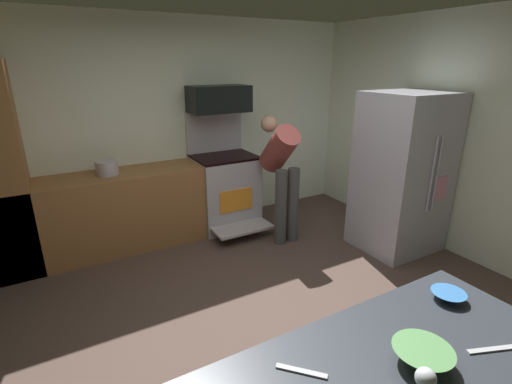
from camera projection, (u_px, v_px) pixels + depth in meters
name	position (u px, v px, depth m)	size (l,w,h in m)	color
ground_plane	(267.00, 321.00, 3.18)	(5.20, 4.80, 0.02)	#503D35
wall_back	(171.00, 127.00, 4.67)	(5.20, 0.12, 2.60)	silver
wall_right	(474.00, 140.00, 3.93)	(0.12, 4.80, 2.60)	silver
lower_cabinet_run	(109.00, 213.00, 4.23)	(2.40, 0.60, 0.90)	#966136
oven_range	(225.00, 189.00, 4.87)	(0.76, 0.98, 1.48)	#B7B2B9
microwave	(219.00, 99.00, 4.58)	(0.74, 0.38, 0.32)	black
refrigerator	(402.00, 173.00, 4.18)	(0.87, 0.79, 1.78)	#B9B8C7
person_cook	(281.00, 169.00, 4.39)	(0.31, 0.64, 1.47)	#474747
mixing_bowl_small	(448.00, 296.00, 1.95)	(0.17, 0.17, 0.04)	#3571B7
mixing_bowl_prep	(422.00, 356.00, 1.53)	(0.25, 0.25, 0.07)	#589252
wine_glass_extra	(425.00, 380.00, 1.31)	(0.07, 0.07, 0.17)	silver
knife_chef	(301.00, 371.00, 1.50)	(0.21, 0.02, 0.01)	#B7BABF
knife_paring	(497.00, 349.00, 1.61)	(0.28, 0.02, 0.01)	#B7BABF
stock_pot	(107.00, 168.00, 4.08)	(0.24, 0.24, 0.16)	#BAB2BE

